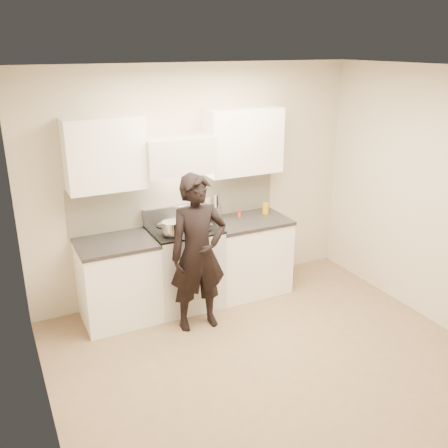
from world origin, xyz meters
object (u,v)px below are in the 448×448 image
object	(u,v)px
counter_right	(248,255)
wok	(196,213)
stove	(185,266)
person	(198,253)
utensil_crock	(217,212)

from	to	relation	value
counter_right	wok	distance (m)	0.87
stove	counter_right	bearing A→B (deg)	0.00
wok	person	world-z (taller)	person
wok	person	bearing A→B (deg)	-111.74
counter_right	person	xyz separation A→B (m)	(-0.88, -0.51, 0.38)
wok	utensil_crock	bearing A→B (deg)	11.38
utensil_crock	person	world-z (taller)	person
wok	counter_right	bearing A→B (deg)	-9.58
stove	wok	world-z (taller)	wok
stove	wok	bearing A→B (deg)	28.07
utensil_crock	counter_right	bearing A→B (deg)	-25.73
wok	utensil_crock	xyz separation A→B (m)	(0.29, 0.06, -0.04)
person	wok	bearing A→B (deg)	72.02
stove	utensil_crock	distance (m)	0.75
wok	utensil_crock	world-z (taller)	wok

